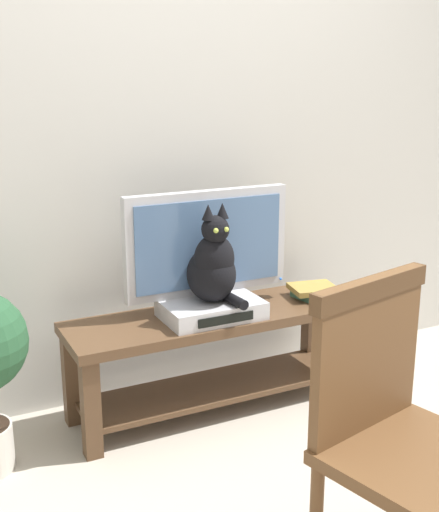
% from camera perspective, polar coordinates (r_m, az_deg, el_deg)
% --- Properties ---
extents(ground_plane, '(12.00, 12.00, 0.00)m').
position_cam_1_polar(ground_plane, '(2.81, 4.09, -17.32)').
color(ground_plane, '#ADA393').
extents(back_wall, '(7.00, 0.12, 2.80)m').
position_cam_1_polar(back_wall, '(3.19, -4.00, 13.25)').
color(back_wall, beige).
rests_on(back_wall, ground).
extents(tv_stand, '(1.35, 0.40, 0.47)m').
position_cam_1_polar(tv_stand, '(3.09, -0.41, -7.40)').
color(tv_stand, '#513823').
rests_on(tv_stand, ground).
extents(tv, '(0.78, 0.20, 0.54)m').
position_cam_1_polar(tv, '(3.01, -1.02, 0.66)').
color(tv, '#B7B7BC').
rests_on(tv, tv_stand).
extents(media_box, '(0.43, 0.29, 0.08)m').
position_cam_1_polar(media_box, '(2.97, -0.68, -4.51)').
color(media_box, '#BCBCC1').
rests_on(media_box, tv_stand).
extents(cat, '(0.21, 0.29, 0.44)m').
position_cam_1_polar(cat, '(2.90, -0.56, -0.81)').
color(cat, black).
rests_on(cat, media_box).
extents(wooden_chair, '(0.57, 0.57, 0.95)m').
position_cam_1_polar(wooden_chair, '(2.05, 14.89, -13.38)').
color(wooden_chair, brown).
rests_on(wooden_chair, ground).
extents(book_stack, '(0.24, 0.22, 0.06)m').
position_cam_1_polar(book_stack, '(3.26, 8.04, -2.98)').
color(book_stack, '#38664C').
rests_on(book_stack, tv_stand).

